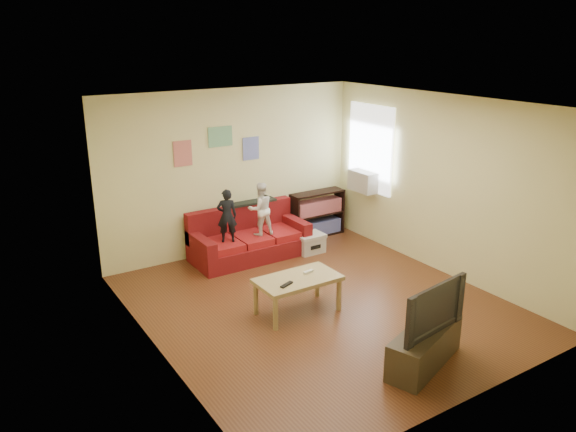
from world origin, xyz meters
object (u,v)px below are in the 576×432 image
coffee_table (298,283)px  television (428,306)px  file_box (310,243)px  child_a (227,216)px  tv_stand (425,347)px  sofa (248,240)px  child_b (260,209)px  bookshelf (317,216)px

coffee_table → television: (0.49, -1.79, 0.30)m
coffee_table → file_box: size_ratio=2.36×
coffee_table → file_box: 2.15m
child_a → tv_stand: (0.55, -3.70, -0.61)m
child_a → coffee_table: child_a is taller
child_a → sofa: bearing=-136.3°
child_b → file_box: 1.07m
file_box → tv_stand: size_ratio=0.40×
child_b → tv_stand: 3.75m
child_a → coffee_table: bearing=115.3°
child_b → child_a: bearing=6.6°
file_box → tv_stand: tv_stand is taller
child_b → coffee_table: (-0.55, -1.91, -0.41)m
sofa → child_b: bearing=-48.1°
coffee_table → television: 1.88m
sofa → tv_stand: size_ratio=1.65×
child_b → file_box: size_ratio=1.87×
coffee_table → television: bearing=-74.6°
file_box → television: size_ratio=0.47×
sofa → child_a: (-0.45, -0.17, 0.54)m
child_a → file_box: (1.40, -0.25, -0.66)m
sofa → file_box: (0.95, -0.41, -0.12)m
sofa → tv_stand: 3.87m
child_b → television: child_b is taller
coffee_table → television: size_ratio=1.10×
child_a → child_b: size_ratio=0.98×
bookshelf → tv_stand: bearing=-109.4°
sofa → file_box: sofa is taller
child_a → tv_stand: bearing=122.1°
child_b → bookshelf: child_b is taller
file_box → television: bearing=-103.9°
sofa → television: bearing=-88.6°
child_a → child_b: (0.60, -0.00, 0.01)m
child_a → television: 3.74m
bookshelf → tv_stand: bookshelf is taller
sofa → tv_stand: sofa is taller
coffee_table → tv_stand: coffee_table is taller
file_box → coffee_table: bearing=-129.1°
coffee_table → file_box: coffee_table is taller
tv_stand → sofa: bearing=71.6°
child_a → file_box: bearing=-166.3°
sofa → child_b: 0.60m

